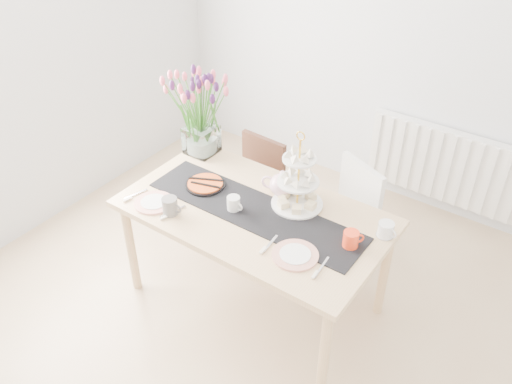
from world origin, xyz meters
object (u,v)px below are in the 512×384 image
Objects in this scene: chair_brown at (255,181)px; mug_white at (234,204)px; plate_left at (154,203)px; plate_right at (295,255)px; radiator at (444,165)px; mug_grey at (170,206)px; dining_table at (254,221)px; mug_orange at (351,240)px; tart_tin at (205,185)px; cake_stand at (298,188)px; teapot at (282,185)px; cream_jug at (386,230)px; tulip_vase at (199,100)px; chair_white at (347,211)px.

mug_white is at bearing -60.96° from chair_brown.
chair_brown is 3.23× the size of plate_left.
plate_left is 0.93× the size of plate_right.
plate_left is (-1.18, -1.94, 0.31)m from radiator.
mug_grey is 0.38m from mug_white.
mug_orange reaches higher than dining_table.
tart_tin is 0.34m from mug_grey.
cake_stand is 1.82× the size of teapot.
dining_table is 6.35× the size of teapot.
plate_left is (-1.16, -0.34, -0.05)m from mug_orange.
mug_white is at bearing -16.89° from tart_tin.
radiator is at bearing 73.13° from mug_white.
tart_tin is (0.03, -0.60, 0.32)m from chair_brown.
cake_stand is 0.47m from plate_right.
cake_stand is 1.80× the size of plate_right.
cake_stand reaches higher than cream_jug.
mug_grey is at bearing -172.08° from plate_right.
tulip_vase is 6.53× the size of mug_grey.
mug_grey is (0.01, -0.33, 0.04)m from tart_tin.
tart_tin is (-0.45, -0.20, -0.06)m from teapot.
plate_left is (-1.28, -0.53, -0.04)m from cream_jug.
radiator is 1.04m from chair_white.
mug_orange is at bearing -101.53° from cream_jug.
tart_tin is at bearing -122.69° from radiator.
mug_white is at bearing 27.75° from plate_left.
plate_left is (-0.14, -0.32, -0.01)m from tart_tin.
radiator is 13.24× the size of cream_jug.
cream_jug is at bearing -15.57° from teapot.
plate_left is at bearing 169.04° from mug_grey.
teapot is 0.79m from plate_left.
dining_table is 1.98× the size of chair_white.
teapot is (0.48, -0.39, 0.39)m from chair_brown.
tart_tin is 2.43× the size of mug_orange.
plate_left is at bearing -154.69° from teapot.
mug_orange is 0.40× the size of plate_right.
cake_stand is at bearing -107.52° from radiator.
radiator is at bearing 94.69° from chair_white.
mug_orange is (0.31, -0.62, 0.33)m from chair_white.
plate_right is (0.80, 0.11, -0.05)m from mug_grey.
cream_jug reaches higher than tart_tin.
tulip_vase is (-1.33, -1.31, 0.70)m from radiator.
tulip_vase is at bearing -164.86° from cream_jug.
mug_grey reaches higher than tart_tin.
cake_stand reaches higher than tart_tin.
dining_table is 0.34m from cake_stand.
mug_white is 0.73m from mug_orange.
mug_grey is 0.16m from plate_left.
tart_tin is at bearing 85.80° from mug_grey.
radiator is at bearing 68.77° from dining_table.
cream_jug is 0.83× the size of mug_grey.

